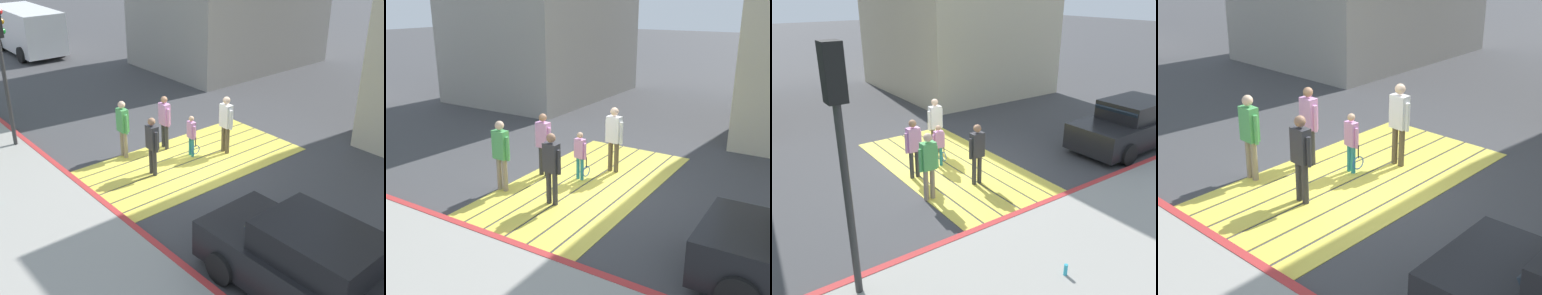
{
  "view_description": "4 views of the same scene",
  "coord_description": "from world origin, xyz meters",
  "views": [
    {
      "loc": [
        -8.0,
        -9.62,
        6.27
      ],
      "look_at": [
        -0.4,
        -0.48,
        0.73
      ],
      "focal_mm": 44.79,
      "sensor_mm": 36.0,
      "label": 1
    },
    {
      "loc": [
        -8.59,
        -5.2,
        4.36
      ],
      "look_at": [
        0.52,
        0.54,
        0.74
      ],
      "focal_mm": 40.68,
      "sensor_mm": 36.0,
      "label": 2
    },
    {
      "loc": [
        -8.97,
        5.78,
        4.85
      ],
      "look_at": [
        -0.51,
        -0.12,
        0.73
      ],
      "focal_mm": 37.04,
      "sensor_mm": 36.0,
      "label": 3
    },
    {
      "loc": [
        -7.33,
        -6.7,
        4.77
      ],
      "look_at": [
        -0.23,
        -0.09,
        0.79
      ],
      "focal_mm": 51.64,
      "sensor_mm": 36.0,
      "label": 4
    }
  ],
  "objects": [
    {
      "name": "crosswalk_stripes",
      "position": [
        0.0,
        0.0,
        0.01
      ],
      "size": [
        6.4,
        3.25,
        0.01
      ],
      "color": "#EAD64C",
      "rests_on": "ground"
    },
    {
      "name": "pedestrian_teen_behind",
      "position": [
        -1.35,
        1.51,
        1.01
      ],
      "size": [
        0.23,
        0.51,
        1.74
      ],
      "color": "gray",
      "rests_on": "ground"
    },
    {
      "name": "ground_plane",
      "position": [
        0.0,
        0.0,
        0.0
      ],
      "size": [
        120.0,
        120.0,
        0.0
      ],
      "primitive_type": "plane",
      "color": "#424244"
    },
    {
      "name": "pedestrian_adult_side",
      "position": [
        1.15,
        -0.18,
        1.03
      ],
      "size": [
        0.24,
        0.52,
        1.77
      ],
      "color": "brown",
      "rests_on": "ground"
    },
    {
      "name": "pedestrian_child_with_racket",
      "position": [
        0.21,
        0.27,
        0.71
      ],
      "size": [
        0.28,
        0.4,
        1.27
      ],
      "color": "teal",
      "rests_on": "ground"
    },
    {
      "name": "pedestrian_adult_lead",
      "position": [
        -0.06,
        1.23,
        0.98
      ],
      "size": [
        0.22,
        0.49,
        1.68
      ],
      "color": "#333338",
      "rests_on": "ground"
    },
    {
      "name": "curb_painted",
      "position": [
        -3.25,
        0.0,
        0.07
      ],
      "size": [
        0.16,
        40.0,
        0.13
      ],
      "primitive_type": "cube",
      "color": "#BC3333",
      "rests_on": "ground"
    },
    {
      "name": "pedestrian_adult_trailing",
      "position": [
        -1.35,
        0.05,
        0.97
      ],
      "size": [
        0.22,
        0.49,
        1.67
      ],
      "color": "#333338",
      "rests_on": "ground"
    }
  ]
}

